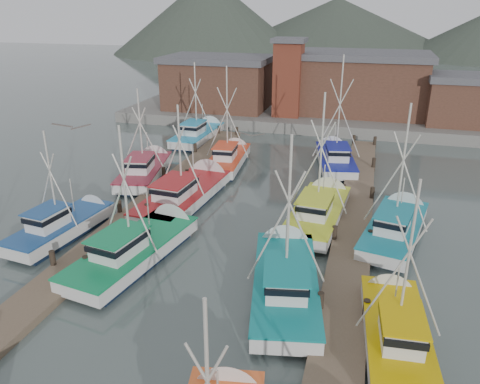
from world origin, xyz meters
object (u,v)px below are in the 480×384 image
(lookout_tower, at_px, (288,77))
(boat_8, at_px, (187,193))
(boat_4, at_px, (139,247))
(boat_12, at_px, (229,158))

(lookout_tower, bearing_deg, boat_8, -96.32)
(lookout_tower, relative_size, boat_4, 0.86)
(boat_8, distance_m, boat_12, 8.52)
(lookout_tower, bearing_deg, boat_4, -93.98)
(boat_8, bearing_deg, boat_4, -82.51)
(boat_4, bearing_deg, boat_12, 98.69)
(lookout_tower, relative_size, boat_8, 0.81)
(lookout_tower, relative_size, boat_12, 0.92)
(lookout_tower, xyz_separation_m, boat_4, (-2.26, -32.49, -4.87))
(boat_8, xyz_separation_m, boat_12, (0.52, 8.51, 0.01))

